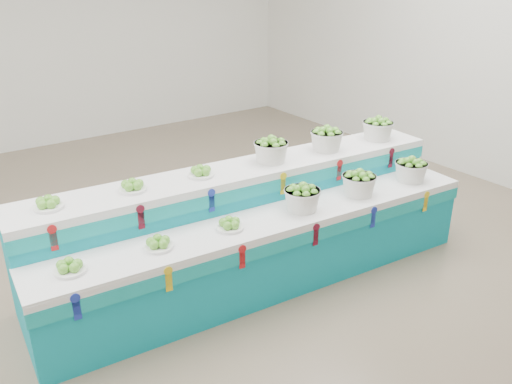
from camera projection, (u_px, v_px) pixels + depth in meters
ground at (152, 295)px, 4.90m from camera, size 10.00×10.00×0.00m
display_stand at (256, 227)px, 5.03m from camera, size 4.32×1.40×1.02m
plate_lower_left at (69, 266)px, 3.89m from camera, size 0.25×0.25×0.10m
plate_lower_mid at (158, 242)px, 4.22m from camera, size 0.25×0.25×0.10m
plate_lower_right at (230, 223)px, 4.52m from camera, size 0.25×0.25×0.10m
basket_lower_left at (302, 197)px, 4.85m from camera, size 0.35×0.35×0.24m
basket_lower_mid at (359, 183)px, 5.16m from camera, size 0.35×0.35×0.24m
basket_lower_right at (411, 169)px, 5.50m from camera, size 0.35×0.35×0.24m
plate_upper_left at (47, 203)px, 4.19m from camera, size 0.25×0.25×0.10m
plate_upper_mid at (132, 185)px, 4.51m from camera, size 0.25×0.25×0.10m
plate_upper_right at (201, 171)px, 4.82m from camera, size 0.25×0.25×0.10m
basket_upper_left at (271, 150)px, 5.14m from camera, size 0.35×0.35×0.24m
basket_upper_mid at (327, 139)px, 5.46m from camera, size 0.35×0.35×0.24m
basket_upper_right at (378, 129)px, 5.79m from camera, size 0.35×0.35×0.24m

